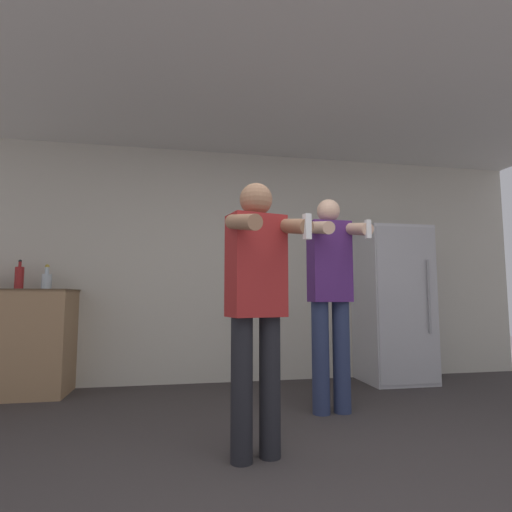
{
  "coord_description": "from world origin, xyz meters",
  "views": [
    {
      "loc": [
        -0.55,
        -1.69,
        0.92
      ],
      "look_at": [
        -0.12,
        0.63,
        1.16
      ],
      "focal_mm": 28.0,
      "sensor_mm": 36.0,
      "label": 1
    }
  ],
  "objects_px": {
    "refrigerator": "(393,304)",
    "person_woman_foreground": "(257,295)",
    "bottle_amber_bourbon": "(47,280)",
    "person_man_side": "(331,290)",
    "bottle_tall_gin": "(19,277)"
  },
  "relations": [
    {
      "from": "bottle_amber_bourbon",
      "to": "bottle_tall_gin",
      "type": "xyz_separation_m",
      "value": [
        -0.25,
        -0.0,
        0.02
      ]
    },
    {
      "from": "refrigerator",
      "to": "bottle_amber_bourbon",
      "type": "distance_m",
      "value": 3.6
    },
    {
      "from": "refrigerator",
      "to": "bottle_tall_gin",
      "type": "relative_size",
      "value": 5.88
    },
    {
      "from": "refrigerator",
      "to": "person_woman_foreground",
      "type": "bearing_deg",
      "value": -136.43
    },
    {
      "from": "bottle_amber_bourbon",
      "to": "person_man_side",
      "type": "relative_size",
      "value": 0.14
    },
    {
      "from": "refrigerator",
      "to": "bottle_amber_bourbon",
      "type": "bearing_deg",
      "value": 178.03
    },
    {
      "from": "bottle_amber_bourbon",
      "to": "refrigerator",
      "type": "bearing_deg",
      "value": -1.97
    },
    {
      "from": "bottle_amber_bourbon",
      "to": "bottle_tall_gin",
      "type": "relative_size",
      "value": 0.85
    },
    {
      "from": "person_woman_foreground",
      "to": "person_man_side",
      "type": "relative_size",
      "value": 0.93
    },
    {
      "from": "refrigerator",
      "to": "person_man_side",
      "type": "height_order",
      "value": "person_man_side"
    },
    {
      "from": "bottle_tall_gin",
      "to": "person_man_side",
      "type": "height_order",
      "value": "person_man_side"
    },
    {
      "from": "bottle_amber_bourbon",
      "to": "person_man_side",
      "type": "xyz_separation_m",
      "value": [
        2.49,
        -1.12,
        -0.11
      ]
    },
    {
      "from": "person_woman_foreground",
      "to": "refrigerator",
      "type": "bearing_deg",
      "value": 43.57
    },
    {
      "from": "bottle_tall_gin",
      "to": "person_woman_foreground",
      "type": "bearing_deg",
      "value": -43.74
    },
    {
      "from": "refrigerator",
      "to": "person_woman_foreground",
      "type": "xyz_separation_m",
      "value": [
        -1.86,
        -1.77,
        0.09
      ]
    }
  ]
}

